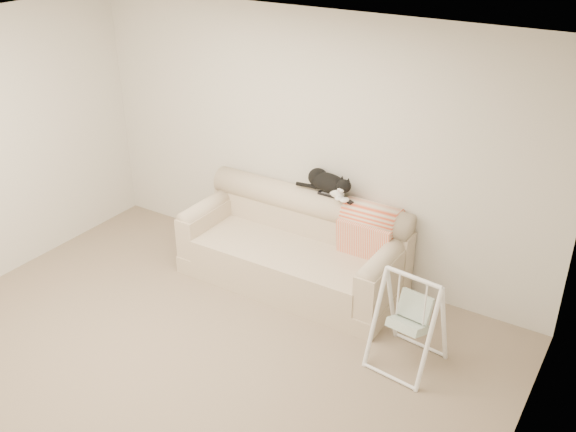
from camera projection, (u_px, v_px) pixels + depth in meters
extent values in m
plane|color=#7B6953|center=(186.00, 365.00, 5.32)|extent=(5.00, 5.00, 0.00)
cube|color=beige|center=(310.00, 145.00, 6.24)|extent=(5.00, 0.04, 2.60)
cube|color=beige|center=(519.00, 339.00, 3.55)|extent=(0.04, 4.00, 2.60)
cube|color=white|center=(158.00, 51.00, 4.14)|extent=(5.00, 4.00, 0.02)
cube|color=#B09D8B|center=(291.00, 275.00, 6.40)|extent=(2.20, 0.90, 0.18)
cube|color=#B09D8B|center=(285.00, 262.00, 6.22)|extent=(1.80, 0.68, 0.24)
cube|color=#B09D8B|center=(308.00, 231.00, 6.50)|extent=(2.20, 0.22, 0.50)
cylinder|color=#B09D8B|center=(309.00, 202.00, 6.35)|extent=(2.16, 0.28, 0.28)
cube|color=#B09D8B|center=(211.00, 224.00, 6.73)|extent=(0.20, 0.88, 0.42)
cylinder|color=#B09D8B|center=(209.00, 206.00, 6.63)|extent=(0.18, 0.84, 0.18)
cube|color=#B09D8B|center=(384.00, 278.00, 5.79)|extent=(0.20, 0.88, 0.42)
cylinder|color=#B09D8B|center=(385.00, 258.00, 5.70)|extent=(0.18, 0.84, 0.18)
cube|color=black|center=(327.00, 194.00, 6.16)|extent=(0.18, 0.05, 0.02)
cube|color=gray|center=(327.00, 193.00, 6.15)|extent=(0.10, 0.04, 0.01)
cube|color=black|center=(347.00, 200.00, 6.05)|extent=(0.17, 0.12, 0.02)
ellipsoid|color=black|center=(329.00, 183.00, 6.14)|extent=(0.47, 0.29, 0.19)
ellipsoid|color=black|center=(318.00, 177.00, 6.23)|extent=(0.24, 0.22, 0.19)
ellipsoid|color=white|center=(337.00, 191.00, 6.06)|extent=(0.19, 0.14, 0.13)
ellipsoid|color=black|center=(344.00, 186.00, 5.96)|extent=(0.16, 0.17, 0.13)
ellipsoid|color=white|center=(341.00, 190.00, 5.93)|extent=(0.08, 0.07, 0.05)
sphere|color=#BF7272|center=(339.00, 191.00, 5.91)|extent=(0.02, 0.02, 0.02)
cone|color=black|center=(342.00, 178.00, 5.96)|extent=(0.06, 0.07, 0.06)
cone|color=black|center=(348.00, 181.00, 5.92)|extent=(0.07, 0.08, 0.06)
sphere|color=#B0901C|center=(339.00, 186.00, 5.94)|extent=(0.02, 0.02, 0.02)
sphere|color=#B0901C|center=(343.00, 188.00, 5.91)|extent=(0.02, 0.02, 0.02)
ellipsoid|color=white|center=(339.00, 198.00, 6.00)|extent=(0.10, 0.12, 0.04)
ellipsoid|color=white|center=(344.00, 200.00, 5.97)|extent=(0.10, 0.12, 0.04)
cylinder|color=black|center=(308.00, 186.00, 6.26)|extent=(0.24, 0.07, 0.04)
cylinder|color=#E5512C|center=(372.00, 219.00, 6.03)|extent=(0.54, 0.33, 0.33)
cube|color=#E5512C|center=(363.00, 245.00, 5.99)|extent=(0.54, 0.09, 0.42)
cylinder|color=white|center=(375.00, 318.00, 5.21)|extent=(0.07, 0.30, 0.84)
cylinder|color=white|center=(392.00, 303.00, 5.39)|extent=(0.07, 0.30, 0.84)
cylinder|color=white|center=(428.00, 341.00, 4.94)|extent=(0.07, 0.30, 0.84)
cylinder|color=white|center=(444.00, 325.00, 5.12)|extent=(0.07, 0.30, 0.84)
cylinder|color=white|center=(414.00, 278.00, 4.98)|extent=(0.48, 0.09, 0.04)
cylinder|color=white|center=(389.00, 376.00, 5.17)|extent=(0.48, 0.09, 0.03)
cylinder|color=white|center=(420.00, 345.00, 5.53)|extent=(0.48, 0.09, 0.03)
cube|color=white|center=(407.00, 326.00, 5.16)|extent=(0.30, 0.28, 0.16)
cube|color=white|center=(415.00, 306.00, 5.18)|extent=(0.29, 0.16, 0.22)
cylinder|color=white|center=(398.00, 293.00, 5.14)|extent=(0.01, 0.01, 0.40)
cylinder|color=white|center=(425.00, 304.00, 5.00)|extent=(0.01, 0.01, 0.40)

